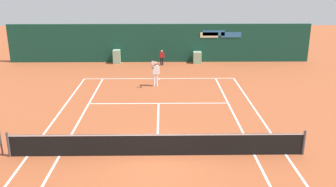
# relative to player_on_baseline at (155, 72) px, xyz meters

# --- Properties ---
(ground_plane) EXTENTS (80.00, 80.00, 0.01)m
(ground_plane) POSITION_rel_player_on_baseline_xyz_m (0.24, -9.23, -0.99)
(ground_plane) COLOR #A8512D
(tennis_net) EXTENTS (12.10, 0.10, 1.07)m
(tennis_net) POSITION_rel_player_on_baseline_xyz_m (0.24, -9.81, -0.48)
(tennis_net) COLOR #4C4C51
(tennis_net) RESTS_ON ground_plane
(sponsor_back_wall) EXTENTS (25.00, 1.02, 3.17)m
(sponsor_back_wall) POSITION_rel_player_on_baseline_xyz_m (0.24, 7.17, 0.54)
(sponsor_back_wall) COLOR #144233
(sponsor_back_wall) RESTS_ON ground_plane
(player_on_baseline) EXTENTS (0.54, 0.77, 1.87)m
(player_on_baseline) POSITION_rel_player_on_baseline_xyz_m (0.00, 0.00, 0.00)
(player_on_baseline) COLOR white
(player_on_baseline) RESTS_ON ground_plane
(ball_kid_right_post) EXTENTS (0.42, 0.17, 1.25)m
(ball_kid_right_post) POSITION_rel_player_on_baseline_xyz_m (0.42, 5.91, -0.27)
(ball_kid_right_post) COLOR black
(ball_kid_right_post) RESTS_ON ground_plane
(tennis_ball_near_service_line) EXTENTS (0.07, 0.07, 0.07)m
(tennis_ball_near_service_line) POSITION_rel_player_on_baseline_xyz_m (0.78, -8.06, -0.96)
(tennis_ball_near_service_line) COLOR #CCE033
(tennis_ball_near_service_line) RESTS_ON ground_plane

